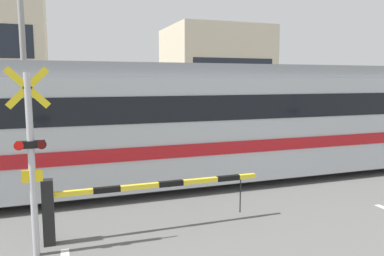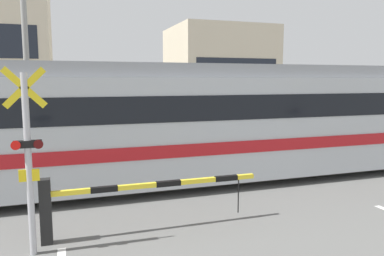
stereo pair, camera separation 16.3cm
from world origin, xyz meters
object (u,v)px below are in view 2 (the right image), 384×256
(crossing_barrier_far, at_px, (227,136))
(pedestrian, at_px, (125,130))
(crossing_barrier_near, at_px, (108,197))
(commuter_train, at_px, (221,119))
(crossing_signal_left, at_px, (28,154))

(crossing_barrier_far, relative_size, pedestrian, 2.68)
(crossing_barrier_near, height_order, pedestrian, pedestrian)
(commuter_train, relative_size, crossing_barrier_far, 5.08)
(crossing_barrier_far, bearing_deg, commuter_train, -117.32)
(commuter_train, height_order, pedestrian, commuter_train)
(crossing_barrier_near, bearing_deg, crossing_signal_left, -164.07)
(commuter_train, relative_size, crossing_barrier_near, 5.08)
(commuter_train, distance_m, crossing_barrier_near, 4.97)
(crossing_barrier_near, distance_m, crossing_barrier_far, 8.33)
(crossing_barrier_far, bearing_deg, pedestrian, 152.09)
(crossing_barrier_far, bearing_deg, crossing_signal_left, -134.26)
(crossing_signal_left, xyz_separation_m, pedestrian, (2.88, 8.76, -0.84))
(commuter_train, distance_m, crossing_barrier_far, 3.77)
(commuter_train, relative_size, crossing_signal_left, 6.81)
(crossing_signal_left, relative_size, pedestrian, 1.99)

